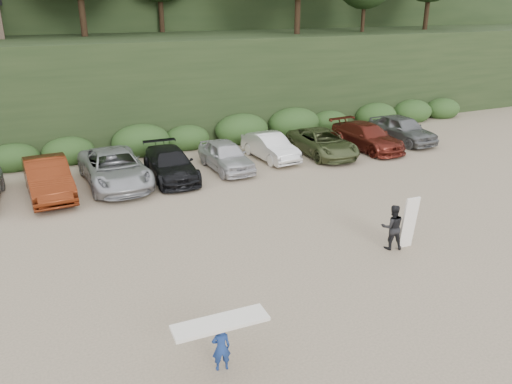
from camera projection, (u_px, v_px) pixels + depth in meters
ground at (301, 255)px, 16.86m from camera, size 120.00×120.00×0.00m
parked_cars at (102, 170)px, 23.06m from camera, size 37.15×6.29×1.65m
child_surfer at (221, 337)px, 11.30m from camera, size 2.22×0.70×1.32m
adult_surfer at (394, 227)px, 17.06m from camera, size 1.27×0.86×1.90m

